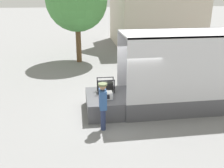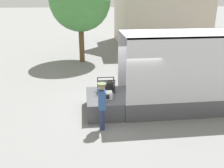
{
  "view_description": "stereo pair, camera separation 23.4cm",
  "coord_description": "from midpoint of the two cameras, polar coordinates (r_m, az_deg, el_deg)",
  "views": [
    {
      "loc": [
        -1.71,
        -9.29,
        4.64
      ],
      "look_at": [
        -0.41,
        -0.2,
        1.27
      ],
      "focal_mm": 40.0,
      "sensor_mm": 36.0,
      "label": 1
    },
    {
      "loc": [
        -1.48,
        -9.32,
        4.64
      ],
      "look_at": [
        -0.41,
        -0.2,
        1.27
      ],
      "focal_mm": 40.0,
      "sensor_mm": 36.0,
      "label": 2
    }
  ],
  "objects": [
    {
      "name": "box_truck",
      "position": [
        11.57,
        23.72,
        -0.46
      ],
      "size": [
        7.2,
        2.16,
        3.21
      ],
      "color": "#B2B2B7",
      "rests_on": "ground"
    },
    {
      "name": "worker_person",
      "position": [
        8.65,
        -1.54,
        -4.08
      ],
      "size": [
        0.32,
        0.44,
        1.77
      ],
      "color": "navy",
      "rests_on": "ground"
    },
    {
      "name": "portable_generator",
      "position": [
        10.4,
        -0.61,
        -0.66
      ],
      "size": [
        0.71,
        0.43,
        0.6
      ],
      "color": "black",
      "rests_on": "tailgate_deck"
    },
    {
      "name": "street_tree",
      "position": [
        17.5,
        -6.96,
        18.43
      ],
      "size": [
        4.09,
        4.09,
        6.22
      ],
      "color": "brown",
      "rests_on": "ground"
    },
    {
      "name": "ground_plane",
      "position": [
        10.52,
        2.76,
        -6.07
      ],
      "size": [
        160.0,
        160.0,
        0.0
      ],
      "primitive_type": "plane",
      "color": "gray"
    },
    {
      "name": "tailgate_deck",
      "position": [
        10.28,
        -1.14,
        -4.47
      ],
      "size": [
        1.42,
        2.05,
        0.72
      ],
      "primitive_type": "cube",
      "color": "#4C4C51",
      "rests_on": "ground"
    },
    {
      "name": "microwave",
      "position": [
        9.79,
        -0.59,
        -2.57
      ],
      "size": [
        0.45,
        0.37,
        0.27
      ],
      "color": "white",
      "rests_on": "tailgate_deck"
    }
  ]
}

